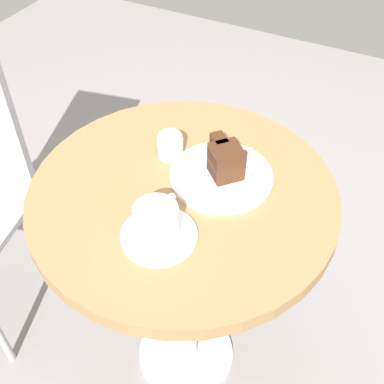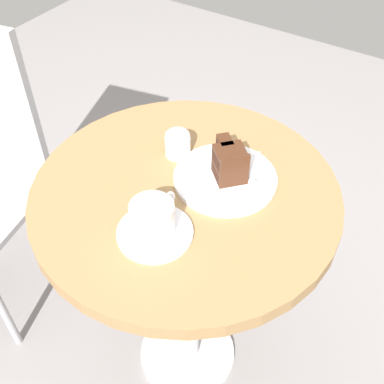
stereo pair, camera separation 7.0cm
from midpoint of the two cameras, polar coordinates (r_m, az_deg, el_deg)
name	(u,v)px [view 1 (the left image)]	position (r m, az deg, el deg)	size (l,w,h in m)	color
ground_plane	(186,355)	(1.64, -1.99, -18.75)	(4.40, 4.40, 0.01)	gray
cafe_table	(184,230)	(1.13, -2.76, -4.64)	(0.67, 0.67, 0.75)	olive
saucer	(159,235)	(0.94, -6.06, -5.22)	(0.15, 0.15, 0.01)	white
coffee_cup	(157,220)	(0.91, -6.39, -3.42)	(0.12, 0.09, 0.07)	white
teaspoon	(169,252)	(0.90, -5.00, -7.23)	(0.10, 0.03, 0.00)	silver
cake_plate	(221,176)	(1.05, 1.60, 1.84)	(0.23, 0.23, 0.01)	white
cake_slice	(225,160)	(1.02, 1.99, 3.77)	(0.10, 0.10, 0.08)	#381E14
fork	(245,172)	(1.05, 4.46, 2.30)	(0.06, 0.14, 0.00)	silver
napkin	(224,169)	(1.07, 2.01, 2.64)	(0.19, 0.20, 0.00)	silver
sugar_pot	(170,144)	(1.09, -4.42, 5.61)	(0.06, 0.06, 0.06)	white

